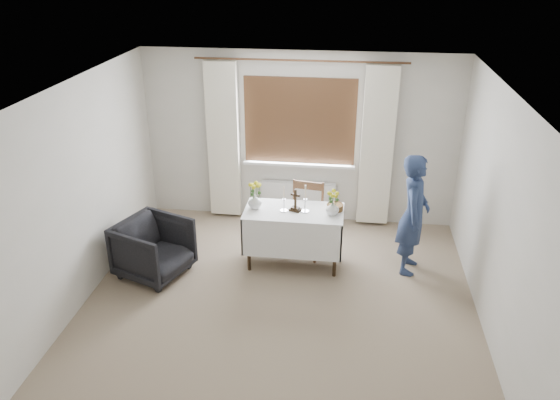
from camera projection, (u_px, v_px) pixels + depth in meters
The scene contains 12 objects.
ground at pixel (276, 316), 6.11m from camera, with size 5.00×5.00×0.00m, color gray.
altar_table at pixel (294, 237), 6.98m from camera, with size 1.24×0.64×0.76m, color white.
wooden_chair at pixel (304, 221), 7.16m from camera, with size 0.45×0.45×0.98m, color #50341B, non-canonical shape.
armchair at pixel (154, 249), 6.75m from camera, with size 0.77×0.80×0.72m, color black.
person at pixel (413, 214), 6.69m from camera, with size 0.57×0.37×1.55m, color navy.
radiator at pixel (298, 201), 8.16m from camera, with size 1.10×0.10×0.60m, color silver.
wooden_cross at pixel (295, 200), 6.75m from camera, with size 0.13×0.10×0.29m, color black, non-canonical shape.
candlestick_left at pixel (284, 199), 6.73m from camera, with size 0.10×0.10×0.34m, color silver, non-canonical shape.
candlestick_right at pixel (305, 199), 6.71m from camera, with size 0.10×0.10×0.36m, color silver, non-canonical shape.
flower_vase_left at pixel (255, 201), 6.85m from camera, with size 0.18×0.18×0.18m, color silver.
flower_vase_right at pixel (332, 208), 6.68m from camera, with size 0.16×0.16×0.17m, color silver.
wicker_basket at pixel (335, 207), 6.82m from camera, with size 0.20×0.20×0.08m, color brown.
Camera 1 is at (0.69, -4.93, 3.77)m, focal length 35.00 mm.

